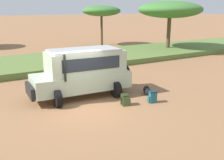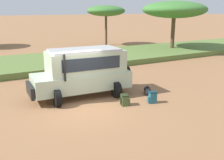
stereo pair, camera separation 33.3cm
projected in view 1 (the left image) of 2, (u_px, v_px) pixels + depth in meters
The scene contains 8 objects.
ground_plane at pixel (86, 108), 11.96m from camera, with size 320.00×320.00×0.00m, color #936642.
grass_bank at pixel (31, 64), 20.27m from camera, with size 120.00×7.00×0.44m.
safari_vehicle at pixel (83, 72), 13.29m from camera, with size 5.41×2.93×2.44m.
backpack_beside_front_wheel at pixel (125, 100), 12.25m from camera, with size 0.48×0.47×0.53m.
backpack_cluster_center at pixel (152, 97), 12.58m from camera, with size 0.47×0.39×0.57m.
duffel_bag_low_black_case at pixel (147, 91), 13.88m from camera, with size 0.63×0.88×0.45m.
acacia_tree_centre_back at pixel (101, 11), 30.97m from camera, with size 4.57×4.51×4.71m.
acacia_tree_right_mid at pixel (170, 10), 26.13m from camera, with size 6.30×6.49×5.09m.
Camera 1 is at (-4.62, -10.26, 4.42)m, focal length 42.00 mm.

